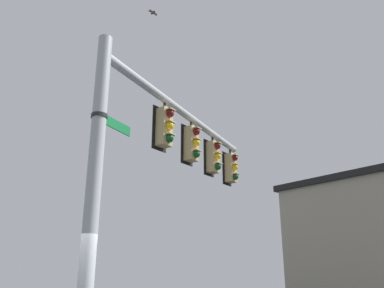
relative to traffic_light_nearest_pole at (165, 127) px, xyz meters
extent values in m
cylinder|color=#ADB2B7|center=(2.50, 0.40, -2.13)|extent=(0.30, 0.30, 6.76)
cylinder|color=#ADB2B7|center=(-1.22, -0.23, 0.81)|extent=(7.48, 1.48, 0.22)
cylinder|color=black|center=(0.00, -0.02, 0.61)|extent=(0.08, 0.08, 0.18)
cube|color=tan|center=(0.00, -0.02, -0.01)|extent=(0.36, 0.30, 1.05)
sphere|color=#590F0F|center=(0.00, 0.17, 0.34)|extent=(0.22, 0.22, 0.22)
cube|color=tan|center=(0.00, 0.19, 0.44)|extent=(0.24, 0.20, 0.03)
sphere|color=yellow|center=(0.00, 0.17, -0.01)|extent=(0.22, 0.22, 0.22)
cube|color=tan|center=(0.00, 0.19, 0.09)|extent=(0.24, 0.20, 0.03)
sphere|color=#0F4C19|center=(0.00, 0.17, -0.36)|extent=(0.22, 0.22, 0.22)
cube|color=tan|center=(0.00, 0.19, -0.26)|extent=(0.24, 0.20, 0.03)
cube|color=black|center=(0.00, -0.19, -0.01)|extent=(0.54, 0.03, 1.22)
cylinder|color=black|center=(-1.52, -0.28, 0.61)|extent=(0.08, 0.08, 0.18)
cube|color=tan|center=(-1.52, -0.28, -0.01)|extent=(0.36, 0.30, 1.05)
sphere|color=#590F0F|center=(-1.52, -0.09, 0.34)|extent=(0.22, 0.22, 0.22)
cube|color=tan|center=(-1.52, -0.07, 0.44)|extent=(0.24, 0.20, 0.03)
sphere|color=yellow|center=(-1.52, -0.09, -0.01)|extent=(0.22, 0.22, 0.22)
cube|color=tan|center=(-1.52, -0.07, 0.09)|extent=(0.24, 0.20, 0.03)
sphere|color=#0F4C19|center=(-1.52, -0.09, -0.36)|extent=(0.22, 0.22, 0.22)
cube|color=tan|center=(-1.52, -0.07, -0.26)|extent=(0.24, 0.20, 0.03)
cube|color=black|center=(-1.52, -0.45, -0.01)|extent=(0.54, 0.03, 1.22)
cylinder|color=black|center=(-3.04, -0.54, 0.61)|extent=(0.08, 0.08, 0.18)
cube|color=tan|center=(-3.04, -0.54, -0.01)|extent=(0.36, 0.30, 1.05)
sphere|color=#590F0F|center=(-3.04, -0.35, 0.34)|extent=(0.22, 0.22, 0.22)
cube|color=tan|center=(-3.04, -0.33, 0.44)|extent=(0.24, 0.20, 0.03)
sphere|color=yellow|center=(-3.04, -0.35, -0.01)|extent=(0.22, 0.22, 0.22)
cube|color=tan|center=(-3.04, -0.33, 0.09)|extent=(0.24, 0.20, 0.03)
sphere|color=#0F4C19|center=(-3.04, -0.35, -0.36)|extent=(0.22, 0.22, 0.22)
cube|color=tan|center=(-3.04, -0.33, -0.26)|extent=(0.24, 0.20, 0.03)
cube|color=black|center=(-3.04, -0.71, -0.01)|extent=(0.54, 0.03, 1.22)
cylinder|color=black|center=(-4.56, -0.79, 0.61)|extent=(0.08, 0.08, 0.18)
cube|color=tan|center=(-4.56, -0.79, -0.01)|extent=(0.36, 0.30, 1.05)
sphere|color=#590F0F|center=(-4.56, -0.60, 0.34)|extent=(0.22, 0.22, 0.22)
cube|color=tan|center=(-4.56, -0.58, 0.44)|extent=(0.24, 0.20, 0.03)
sphere|color=yellow|center=(-4.56, -0.60, -0.01)|extent=(0.22, 0.22, 0.22)
cube|color=tan|center=(-4.56, -0.58, 0.09)|extent=(0.24, 0.20, 0.03)
sphere|color=#0F4C19|center=(-4.56, -0.60, -0.36)|extent=(0.22, 0.22, 0.22)
cube|color=tan|center=(-4.56, -0.58, -0.26)|extent=(0.24, 0.20, 0.03)
cube|color=black|center=(-4.56, -0.96, -0.01)|extent=(0.54, 0.03, 1.22)
cube|color=#147238|center=(1.90, 0.30, -0.63)|extent=(0.87, 0.18, 0.22)
cube|color=white|center=(1.90, 0.28, -0.63)|extent=(0.87, 0.15, 0.04)
cylinder|color=#262626|center=(2.50, 0.40, -0.63)|extent=(0.34, 0.34, 0.08)
ellipsoid|color=#4C4742|center=(-0.13, -0.72, 4.02)|extent=(0.12, 0.22, 0.07)
cube|color=#4C4742|center=(-0.11, -0.73, 4.03)|extent=(0.28, 0.12, 0.03)
cube|color=#4C4742|center=(-0.15, -0.72, 4.03)|extent=(0.27, 0.12, 0.08)
camera|label=1|loc=(7.35, 6.48, -3.79)|focal=37.04mm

